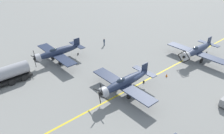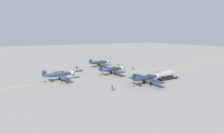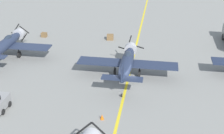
{
  "view_description": "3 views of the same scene",
  "coord_description": "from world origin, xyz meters",
  "px_view_note": "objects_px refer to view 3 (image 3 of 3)",
  "views": [
    {
      "loc": [
        -19.73,
        22.15,
        20.01
      ],
      "look_at": [
        2.99,
        2.42,
        3.17
      ],
      "focal_mm": 35.0,
      "sensor_mm": 36.0,
      "label": 1
    },
    {
      "loc": [
        53.87,
        -28.23,
        14.39
      ],
      "look_at": [
        3.89,
        0.37,
        3.72
      ],
      "focal_mm": 28.0,
      "sensor_mm": 36.0,
      "label": 2
    },
    {
      "loc": [
        3.36,
        -30.56,
        17.52
      ],
      "look_at": [
        -1.91,
        2.14,
        1.56
      ],
      "focal_mm": 50.0,
      "sensor_mm": 36.0,
      "label": 3
    }
  ],
  "objects_px": {
    "airplane_mid_left": "(6,44)",
    "supply_crate_mid_lane": "(44,35)",
    "airplane_mid_center": "(127,62)",
    "traffic_cone": "(102,117)",
    "supply_crate_by_tanker": "(110,37)"
  },
  "relations": [
    {
      "from": "airplane_mid_left",
      "to": "supply_crate_mid_lane",
      "type": "distance_m",
      "value": 9.12
    },
    {
      "from": "traffic_cone",
      "to": "airplane_mid_left",
      "type": "bearing_deg",
      "value": 141.8
    },
    {
      "from": "supply_crate_by_tanker",
      "to": "supply_crate_mid_lane",
      "type": "xyz_separation_m",
      "value": [
        -10.76,
        -0.42,
        -0.08
      ]
    },
    {
      "from": "airplane_mid_left",
      "to": "supply_crate_by_tanker",
      "type": "distance_m",
      "value": 15.78
    },
    {
      "from": "airplane_mid_left",
      "to": "traffic_cone",
      "type": "height_order",
      "value": "airplane_mid_left"
    },
    {
      "from": "airplane_mid_left",
      "to": "supply_crate_mid_lane",
      "type": "height_order",
      "value": "airplane_mid_left"
    },
    {
      "from": "airplane_mid_left",
      "to": "supply_crate_by_tanker",
      "type": "height_order",
      "value": "airplane_mid_left"
    },
    {
      "from": "airplane_mid_left",
      "to": "supply_crate_mid_lane",
      "type": "relative_size",
      "value": 14.2
    },
    {
      "from": "airplane_mid_left",
      "to": "traffic_cone",
      "type": "xyz_separation_m",
      "value": [
        15.52,
        -12.21,
        -1.74
      ]
    },
    {
      "from": "supply_crate_mid_lane",
      "to": "traffic_cone",
      "type": "bearing_deg",
      "value": -57.14
    },
    {
      "from": "supply_crate_mid_lane",
      "to": "airplane_mid_center",
      "type": "bearing_deg",
      "value": -38.78
    },
    {
      "from": "airplane_mid_left",
      "to": "supply_crate_mid_lane",
      "type": "xyz_separation_m",
      "value": [
        1.98,
        8.75,
        -1.66
      ]
    },
    {
      "from": "airplane_mid_center",
      "to": "traffic_cone",
      "type": "distance_m",
      "value": 9.29
    },
    {
      "from": "airplane_mid_left",
      "to": "supply_crate_by_tanker",
      "type": "relative_size",
      "value": 11.65
    },
    {
      "from": "traffic_cone",
      "to": "supply_crate_mid_lane",
      "type": "bearing_deg",
      "value": 122.86
    }
  ]
}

